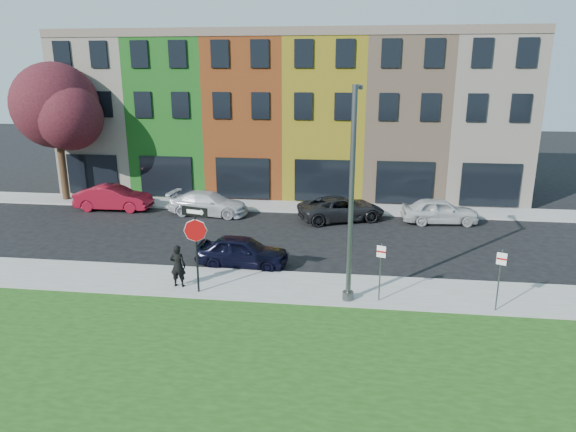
# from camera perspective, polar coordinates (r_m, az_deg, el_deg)

# --- Properties ---
(ground) EXTENTS (120.00, 120.00, 0.00)m
(ground) POSITION_cam_1_polar(r_m,az_deg,el_deg) (17.08, 0.09, -12.25)
(ground) COLOR black
(ground) RESTS_ON ground
(sidewalk_near) EXTENTS (40.00, 3.00, 0.12)m
(sidewalk_near) POSITION_cam_1_polar(r_m,az_deg,el_deg) (19.64, 7.08, -8.26)
(sidewalk_near) COLOR gray
(sidewalk_near) RESTS_ON ground
(sidewalk_far) EXTENTS (40.00, 2.40, 0.12)m
(sidewalk_far) POSITION_cam_1_polar(r_m,az_deg,el_deg) (31.37, -1.87, 1.11)
(sidewalk_far) COLOR gray
(sidewalk_far) RESTS_ON ground
(rowhouse_block) EXTENTS (30.00, 10.12, 10.00)m
(rowhouse_block) POSITION_cam_1_polar(r_m,az_deg,el_deg) (36.52, 0.43, 11.07)
(rowhouse_block) COLOR beige
(rowhouse_block) RESTS_ON ground
(stop_sign) EXTENTS (1.03, 0.30, 3.26)m
(stop_sign) POSITION_cam_1_polar(r_m,az_deg,el_deg) (18.75, -10.23, -1.79)
(stop_sign) COLOR black
(stop_sign) RESTS_ON sidewalk_near
(man) EXTENTS (0.62, 0.42, 1.65)m
(man) POSITION_cam_1_polar(r_m,az_deg,el_deg) (19.88, -12.13, -5.43)
(man) COLOR black
(man) RESTS_ON sidewalk_near
(sedan_near) EXTENTS (2.00, 4.07, 1.33)m
(sedan_near) POSITION_cam_1_polar(r_m,az_deg,el_deg) (21.88, -5.11, -3.92)
(sedan_near) COLOR black
(sedan_near) RESTS_ON ground
(parked_car_red) EXTENTS (1.77, 4.53, 1.47)m
(parked_car_red) POSITION_cam_1_polar(r_m,az_deg,el_deg) (32.31, -18.80, 1.93)
(parked_car_red) COLOR maroon
(parked_car_red) RESTS_ON ground
(parked_car_silver) EXTENTS (2.72, 4.93, 1.33)m
(parked_car_silver) POSITION_cam_1_polar(r_m,az_deg,el_deg) (29.91, -8.83, 1.39)
(parked_car_silver) COLOR silver
(parked_car_silver) RESTS_ON ground
(parked_car_dark) EXTENTS (5.52, 6.32, 1.33)m
(parked_car_dark) POSITION_cam_1_polar(r_m,az_deg,el_deg) (28.61, 5.96, 0.83)
(parked_car_dark) COLOR black
(parked_car_dark) RESTS_ON ground
(parked_car_white) EXTENTS (2.32, 4.34, 1.38)m
(parked_car_white) POSITION_cam_1_polar(r_m,az_deg,el_deg) (29.10, 16.52, 0.56)
(parked_car_white) COLOR silver
(parked_car_white) RESTS_ON ground
(street_lamp) EXTENTS (0.48, 2.58, 7.50)m
(street_lamp) POSITION_cam_1_polar(r_m,az_deg,el_deg) (17.76, 7.11, 2.26)
(street_lamp) COLOR #494C4E
(street_lamp) RESTS_ON sidewalk_near
(parking_sign_a) EXTENTS (0.31, 0.14, 2.16)m
(parking_sign_a) POSITION_cam_1_polar(r_m,az_deg,el_deg) (18.36, 10.24, -5.39)
(parking_sign_a) COLOR #494C4E
(parking_sign_a) RESTS_ON sidewalk_near
(parking_sign_b) EXTENTS (0.30, 0.16, 2.19)m
(parking_sign_b) POSITION_cam_1_polar(r_m,az_deg,el_deg) (18.74, 22.47, -5.89)
(parking_sign_b) COLOR #494C4E
(parking_sign_b) RESTS_ON sidewalk_near
(tree_purple) EXTENTS (6.22, 5.44, 8.46)m
(tree_purple) POSITION_cam_1_polar(r_m,az_deg,el_deg) (34.99, -24.23, 10.91)
(tree_purple) COLOR black
(tree_purple) RESTS_ON sidewalk_far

